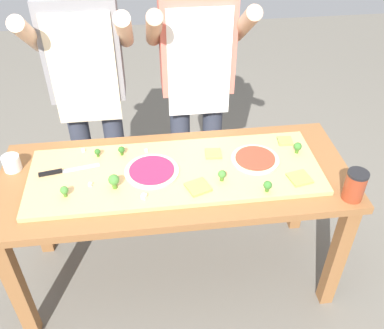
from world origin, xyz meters
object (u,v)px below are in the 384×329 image
at_px(flour_cup, 12,164).
at_px(broccoli_floret_back_right, 121,150).
at_px(cheese_crumble_a, 90,184).
at_px(prep_table, 176,190).
at_px(sauce_jar, 355,185).
at_px(pizza_slice_near_right, 198,187).
at_px(pizza_whole_beet_magenta, 152,171).
at_px(chefs_knife, 61,171).
at_px(pizza_slice_far_left, 213,154).
at_px(cook_right, 197,73).
at_px(broccoli_floret_center_left, 64,191).
at_px(broccoli_floret_front_mid, 222,175).
at_px(broccoli_floret_front_left, 268,186).
at_px(broccoli_floret_back_left, 298,147).
at_px(broccoli_floret_back_mid, 114,180).
at_px(pizza_whole_tomato_red, 255,159).
at_px(cheese_crumble_d, 146,151).
at_px(cook_left, 87,79).
at_px(pizza_slice_center, 300,178).
at_px(cheese_crumble_c, 144,196).
at_px(broccoli_floret_center_right, 97,152).
at_px(pizza_slice_near_left, 285,141).
at_px(cheese_crumble_b, 83,150).

bearing_deg(flour_cup, broccoli_floret_back_right, 2.14).
bearing_deg(cheese_crumble_a, prep_table, 9.19).
relative_size(broccoli_floret_back_right, sauce_jar, 0.33).
xyz_separation_m(pizza_slice_near_right, flour_cup, (-0.88, 0.28, 0.00)).
bearing_deg(broccoli_floret_back_right, pizza_whole_beet_magenta, -48.11).
bearing_deg(chefs_knife, prep_table, -5.50).
relative_size(pizza_slice_far_left, cook_right, 0.05).
distance_m(pizza_whole_beet_magenta, pizza_slice_near_right, 0.25).
height_order(pizza_slice_far_left, broccoli_floret_center_left, broccoli_floret_center_left).
distance_m(pizza_slice_near_right, flour_cup, 0.92).
xyz_separation_m(broccoli_floret_front_mid, cheese_crumble_a, (-0.61, 0.04, -0.03)).
bearing_deg(broccoli_floret_front_left, broccoli_floret_back_left, 49.52).
bearing_deg(broccoli_floret_back_right, broccoli_floret_back_mid, -97.27).
relative_size(pizza_whole_tomato_red, cheese_crumble_d, 15.93).
bearing_deg(broccoli_floret_back_right, broccoli_floret_back_left, -6.01).
height_order(broccoli_floret_front_mid, broccoli_floret_back_mid, broccoli_floret_back_mid).
xyz_separation_m(broccoli_floret_front_left, cook_left, (-0.82, 0.79, 0.18)).
xyz_separation_m(pizza_slice_far_left, broccoli_floret_front_mid, (0.01, -0.20, 0.03)).
height_order(pizza_slice_center, pizza_slice_far_left, same).
bearing_deg(cook_right, cheese_crumble_a, -131.77).
distance_m(prep_table, broccoli_floret_front_mid, 0.29).
xyz_separation_m(broccoli_floret_back_left, cheese_crumble_d, (-0.76, 0.10, -0.03)).
bearing_deg(cheese_crumble_c, broccoli_floret_center_right, 123.09).
distance_m(broccoli_floret_back_right, cheese_crumble_d, 0.12).
relative_size(pizza_slice_near_left, broccoli_floret_front_mid, 1.29).
height_order(pizza_slice_near_left, broccoli_floret_front_mid, broccoli_floret_front_mid).
relative_size(broccoli_floret_back_left, cheese_crumble_b, 3.88).
bearing_deg(broccoli_floret_back_left, pizza_slice_near_left, 108.00).
bearing_deg(broccoli_floret_center_right, cook_right, 37.71).
distance_m(pizza_slice_near_left, sauce_jar, 0.47).
bearing_deg(chefs_knife, flour_cup, 161.20).
bearing_deg(broccoli_floret_center_right, cook_left, 96.42).
bearing_deg(pizza_whole_beet_magenta, pizza_slice_near_left, 13.07).
height_order(pizza_slice_near_left, broccoli_floret_center_left, broccoli_floret_center_left).
height_order(broccoli_floret_back_left, cook_left, cook_left).
relative_size(broccoli_floret_front_mid, sauce_jar, 0.39).
relative_size(prep_table, broccoli_floret_back_left, 28.45).
height_order(pizza_slice_near_right, pizza_slice_near_left, same).
bearing_deg(broccoli_floret_front_mid, broccoli_floret_back_right, 150.97).
bearing_deg(broccoli_floret_center_right, flour_cup, -177.14).
bearing_deg(cheese_crumble_d, sauce_jar, -25.33).
bearing_deg(broccoli_floret_center_right, broccoli_floret_back_mid, -70.60).
xyz_separation_m(pizza_slice_center, pizza_slice_near_left, (0.02, 0.30, 0.00)).
xyz_separation_m(pizza_whole_tomato_red, pizza_slice_center, (0.17, -0.17, -0.00)).
bearing_deg(pizza_whole_tomato_red, cheese_crumble_d, 165.78).
bearing_deg(cheese_crumble_d, pizza_slice_center, -23.18).
xyz_separation_m(chefs_knife, cheese_crumble_c, (0.39, -0.23, 0.00)).
distance_m(broccoli_floret_front_mid, cheese_crumble_b, 0.73).
bearing_deg(cook_left, broccoli_floret_front_left, -43.74).
bearing_deg(chefs_knife, broccoli_floret_back_left, 0.46).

